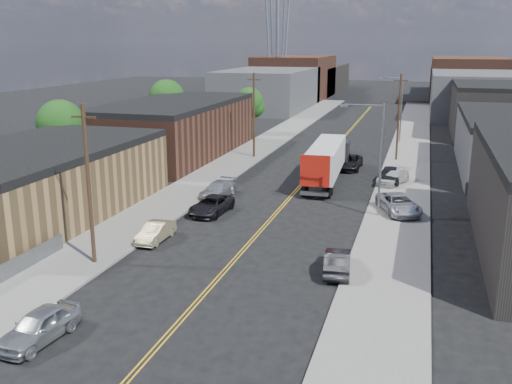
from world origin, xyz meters
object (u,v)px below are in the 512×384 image
Objects in this scene: car_right_lot_b at (393,177)px; car_right_lot_c at (390,175)px; car_left_b at (156,232)px; car_right_oncoming at (338,262)px; car_right_lot_a at (399,204)px; semi_truck at (329,158)px; car_left_c at (211,205)px; car_left_d at (218,189)px; car_ahead_truck at (349,162)px; car_left_a at (39,326)px.

car_right_lot_b is 0.50m from car_right_lot_c.
car_right_oncoming is at bearing -8.40° from car_left_b.
car_right_lot_c reaches higher than car_left_b.
car_left_b is 0.74× the size of car_right_lot_a.
semi_truck is 15.77m from car_left_c.
semi_truck is 6.15m from car_right_lot_c.
car_right_lot_a reaches higher than car_left_b.
car_ahead_truck is at bearing 63.60° from car_left_d.
car_ahead_truck is at bearing 71.12° from car_left_c.
car_left_a is at bearing -112.84° from car_right_lot_c.
car_right_lot_c is (14.43, 9.27, 0.23)m from car_left_d.
car_left_c is 14.88m from car_right_oncoming.
car_right_lot_b reaches higher than car_left_c.
car_right_lot_c is at bearing -100.47° from car_right_oncoming.
semi_truck is at bearing -179.34° from car_right_lot_c.
car_right_lot_c is at bearing 51.34° from car_left_c.
car_right_lot_a is 1.17× the size of car_right_lot_b.
car_right_lot_c is at bearing -49.34° from car_ahead_truck.
car_right_lot_a is (2.91, 13.33, 0.18)m from car_right_oncoming.
car_right_lot_a is at bearing -56.37° from semi_truck.
car_left_b is 0.87× the size of car_right_lot_b.
car_right_oncoming is 29.33m from car_ahead_truck.
car_ahead_truck reaches higher than car_left_b.
semi_truck is 3.04× the size of car_left_c.
semi_truck is 2.77× the size of car_ahead_truck.
car_right_lot_b reaches higher than car_right_oncoming.
car_left_a is 29.37m from car_right_lot_a.
car_right_oncoming is at bearing -95.69° from car_right_lot_c.
car_ahead_truck is (-5.05, 6.00, -0.05)m from car_right_lot_b.
car_right_lot_c is 0.82× the size of car_ahead_truck.
car_ahead_truck is (1.26, 5.89, -1.50)m from semi_truck.
car_left_a is at bearing -85.37° from car_left_b.
car_ahead_truck is at bearing -90.46° from car_right_oncoming.
car_right_lot_c reaches higher than car_left_d.
car_right_lot_a is 10.28m from car_right_lot_c.
car_right_lot_a is at bearing -68.47° from car_ahead_truck.
car_right_oncoming is (11.60, -9.33, 0.01)m from car_left_c.
semi_truck reaches higher than car_left_d.
car_left_d is 19.18m from car_right_oncoming.
car_ahead_truck is at bearing 151.38° from car_right_lot_b.
car_right_oncoming is 0.79× the size of car_ahead_truck.
car_left_b is at bearing -126.06° from car_right_lot_c.
car_left_b is at bearing -84.17° from car_left_d.
car_right_lot_b is at bearing 74.44° from car_left_a.
car_right_oncoming is 0.81× the size of car_right_lot_a.
car_ahead_truck reaches higher than car_left_d.
car_right_lot_a is 1.19× the size of car_right_lot_c.
car_right_lot_a reaches higher than car_left_c.
car_right_lot_b is 7.84m from car_ahead_truck.
semi_truck is 36.06m from car_left_a.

